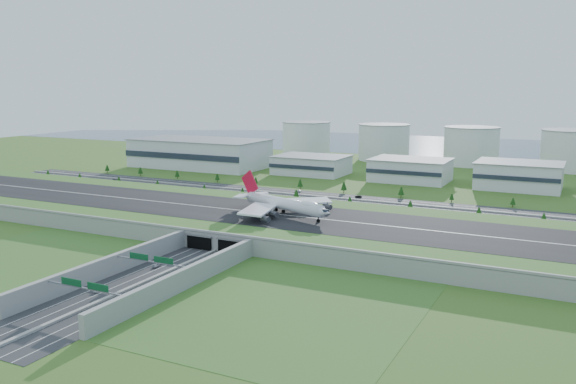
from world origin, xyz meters
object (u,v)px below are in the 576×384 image
at_px(car_0, 157,265).
at_px(car_2, 216,262).
at_px(car_1, 98,289).
at_px(car_7, 298,191).
at_px(fuel_tank_a, 306,139).
at_px(car_5, 358,197).
at_px(car_4, 115,179).
at_px(boeing_747, 283,204).
at_px(car_3, 103,315).

height_order(car_0, car_2, car_0).
relative_size(car_0, car_1, 0.99).
xyz_separation_m(car_0, car_7, (-24.01, 186.75, -0.12)).
distance_m(car_1, car_7, 221.59).
relative_size(fuel_tank_a, car_0, 10.07).
distance_m(car_5, car_7, 45.78).
distance_m(fuel_tank_a, car_4, 231.01).
bearing_deg(car_5, boeing_747, 16.72).
height_order(car_3, car_4, car_4).
bearing_deg(fuel_tank_a, car_4, -106.31).
distance_m(car_2, car_5, 170.41).
relative_size(fuel_tank_a, car_3, 10.30).
distance_m(boeing_747, car_7, 112.52).
xyz_separation_m(car_2, car_4, (-196.02, 155.44, -0.04)).
bearing_deg(car_4, car_7, -76.59).
bearing_deg(boeing_747, car_1, -78.21).
distance_m(boeing_747, car_2, 69.45).
distance_m(car_1, car_5, 219.78).
relative_size(car_1, car_2, 0.93).
relative_size(fuel_tank_a, boeing_747, 0.78).
height_order(boeing_747, car_2, boeing_747).
bearing_deg(car_3, car_7, -69.83).
height_order(fuel_tank_a, car_1, fuel_tank_a).
bearing_deg(car_7, car_5, 96.09).
relative_size(boeing_747, car_7, 12.84).
height_order(car_1, car_7, car_1).
bearing_deg(car_4, car_2, -121.23).
xyz_separation_m(car_1, car_5, (21.95, 218.68, -0.03)).
height_order(car_4, car_7, car_7).
bearing_deg(car_0, car_4, 129.68).
height_order(car_0, car_7, car_0).
bearing_deg(car_7, fuel_tank_a, -148.72).
distance_m(car_3, car_5, 237.49).
xyz_separation_m(car_1, car_2, (20.06, 48.28, -0.08)).
height_order(boeing_747, car_3, boeing_747).
bearing_deg(car_0, fuel_tank_a, 99.58).
bearing_deg(car_2, fuel_tank_a, -58.06).
distance_m(fuel_tank_a, car_2, 399.15).
xyz_separation_m(car_2, car_5, (1.89, 170.40, 0.05)).
xyz_separation_m(car_0, car_5, (21.74, 185.12, -0.05)).
relative_size(fuel_tank_a, car_4, 12.08).
bearing_deg(car_4, car_0, -126.82).
distance_m(car_2, car_4, 250.17).
bearing_deg(car_5, fuel_tank_a, -127.92).
xyz_separation_m(boeing_747, car_3, (2.16, -135.26, -13.07)).
relative_size(boeing_747, car_0, 12.91).
bearing_deg(car_2, car_4, -25.70).
bearing_deg(car_1, car_2, 49.47).
height_order(car_1, car_5, car_1).
xyz_separation_m(car_4, car_7, (152.16, 16.59, 0.02)).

